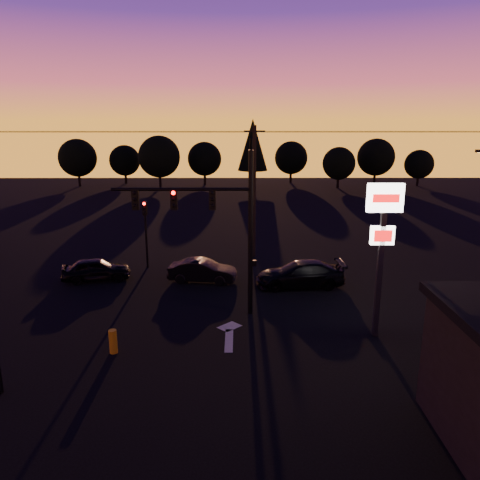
% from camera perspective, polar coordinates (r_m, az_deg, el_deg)
% --- Properties ---
extents(ground, '(120.00, 120.00, 0.00)m').
position_cam_1_polar(ground, '(19.97, -2.88, -13.43)').
color(ground, black).
rests_on(ground, ground).
extents(lane_arrow, '(1.20, 3.10, 0.01)m').
position_cam_1_polar(lane_arrow, '(21.44, -1.32, -11.34)').
color(lane_arrow, beige).
rests_on(lane_arrow, ground).
extents(traffic_signal_mast, '(6.79, 0.52, 8.58)m').
position_cam_1_polar(traffic_signal_mast, '(22.09, -2.84, 2.95)').
color(traffic_signal_mast, black).
rests_on(traffic_signal_mast, ground).
extents(secondary_signal, '(0.30, 0.31, 4.35)m').
position_cam_1_polar(secondary_signal, '(30.41, -11.45, 1.87)').
color(secondary_signal, black).
rests_on(secondary_signal, ground).
extents(pylon_sign, '(1.50, 0.28, 6.80)m').
position_cam_1_polar(pylon_sign, '(20.57, 17.02, 1.40)').
color(pylon_sign, black).
rests_on(pylon_sign, ground).
extents(utility_pole_1, '(1.40, 0.26, 9.00)m').
position_cam_1_polar(utility_pole_1, '(32.01, 1.72, 5.93)').
color(utility_pole_1, black).
rests_on(utility_pole_1, ground).
extents(power_wires, '(36.00, 1.22, 0.07)m').
position_cam_1_polar(power_wires, '(31.67, 1.78, 13.06)').
color(power_wires, black).
rests_on(power_wires, ground).
extents(bollard, '(0.33, 0.33, 1.00)m').
position_cam_1_polar(bollard, '(20.33, -15.21, -11.85)').
color(bollard, '#D0970F').
rests_on(bollard, ground).
extents(tree_0, '(5.36, 5.36, 6.74)m').
position_cam_1_polar(tree_0, '(71.60, -19.19, 9.44)').
color(tree_0, black).
rests_on(tree_0, ground).
extents(tree_1, '(4.54, 4.54, 5.71)m').
position_cam_1_polar(tree_1, '(72.87, -13.87, 9.39)').
color(tree_1, black).
rests_on(tree_1, ground).
extents(tree_2, '(5.77, 5.78, 7.26)m').
position_cam_1_polar(tree_2, '(66.72, -9.82, 9.98)').
color(tree_2, black).
rests_on(tree_2, ground).
extents(tree_3, '(4.95, 4.95, 6.22)m').
position_cam_1_polar(tree_3, '(70.03, -4.35, 9.83)').
color(tree_3, black).
rests_on(tree_3, ground).
extents(tree_4, '(4.18, 4.18, 9.50)m').
position_cam_1_polar(tree_4, '(66.76, 1.56, 11.52)').
color(tree_4, black).
rests_on(tree_4, ground).
extents(tree_5, '(4.95, 4.95, 6.22)m').
position_cam_1_polar(tree_5, '(72.31, 6.25, 9.93)').
color(tree_5, black).
rests_on(tree_5, ground).
extents(tree_6, '(4.54, 4.54, 5.71)m').
position_cam_1_polar(tree_6, '(67.40, 11.96, 9.12)').
color(tree_6, black).
rests_on(tree_6, ground).
extents(tree_7, '(5.36, 5.36, 6.74)m').
position_cam_1_polar(tree_7, '(71.72, 16.24, 9.67)').
color(tree_7, black).
rests_on(tree_7, ground).
extents(tree_8, '(4.12, 4.12, 5.19)m').
position_cam_1_polar(tree_8, '(72.77, 21.00, 8.61)').
color(tree_8, black).
rests_on(tree_8, ground).
extents(car_left, '(4.21, 2.39, 1.35)m').
position_cam_1_polar(car_left, '(29.26, -17.13, -3.42)').
color(car_left, black).
rests_on(car_left, ground).
extents(car_mid, '(4.15, 1.93, 1.32)m').
position_cam_1_polar(car_mid, '(27.84, -4.60, -3.75)').
color(car_mid, black).
rests_on(car_mid, ground).
extents(car_right, '(5.19, 2.38, 1.47)m').
position_cam_1_polar(car_right, '(27.15, 7.34, -4.13)').
color(car_right, black).
rests_on(car_right, ground).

